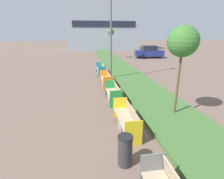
# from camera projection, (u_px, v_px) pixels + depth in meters

# --- Properties ---
(planter_grass_strip) EXTENTS (2.80, 120.00, 0.18)m
(planter_grass_strip) POSITION_uv_depth(u_px,v_px,m) (144.00, 90.00, 11.50)
(planter_grass_strip) COLOR #426B33
(planter_grass_strip) RESTS_ON ground
(building_backdrop) EXTENTS (15.31, 6.01, 9.69)m
(building_backdrop) POSITION_uv_depth(u_px,v_px,m) (103.00, 27.00, 38.06)
(building_backdrop) COLOR #939EAD
(building_backdrop) RESTS_ON ground
(bench_yellow_frame) EXTENTS (0.65, 2.20, 0.94)m
(bench_yellow_frame) POSITION_uv_depth(u_px,v_px,m) (127.00, 121.00, 6.89)
(bench_yellow_frame) COLOR gray
(bench_yellow_frame) RESTS_ON ground
(bench_green_frame) EXTENTS (0.65, 2.00, 0.94)m
(bench_green_frame) POSITION_uv_depth(u_px,v_px,m) (113.00, 95.00, 9.77)
(bench_green_frame) COLOR gray
(bench_green_frame) RESTS_ON ground
(bench_orange_frame) EXTENTS (0.65, 2.19, 0.94)m
(bench_orange_frame) POSITION_uv_depth(u_px,v_px,m) (106.00, 81.00, 12.59)
(bench_orange_frame) COLOR gray
(bench_orange_frame) RESTS_ON ground
(bench_teal_frame) EXTENTS (0.65, 2.37, 0.94)m
(bench_teal_frame) POSITION_uv_depth(u_px,v_px,m) (101.00, 70.00, 16.12)
(bench_teal_frame) COLOR gray
(bench_teal_frame) RESTS_ON ground
(litter_bin) EXTENTS (0.43, 0.43, 0.95)m
(litter_bin) POSITION_uv_depth(u_px,v_px,m) (125.00, 150.00, 4.99)
(litter_bin) COLOR #2D2D30
(litter_bin) RESTS_ON ground
(street_lamp_post) EXTENTS (0.24, 0.44, 8.75)m
(street_lamp_post) POSITION_uv_depth(u_px,v_px,m) (111.00, 17.00, 12.90)
(street_lamp_post) COLOR #56595B
(street_lamp_post) RESTS_ON ground
(sapling_tree_near) EXTENTS (1.28, 1.28, 3.99)m
(sapling_tree_near) POSITION_uv_depth(u_px,v_px,m) (183.00, 42.00, 7.09)
(sapling_tree_near) COLOR brown
(sapling_tree_near) RESTS_ON ground
(sapling_tree_far) EXTENTS (0.93, 0.93, 4.24)m
(sapling_tree_far) POSITION_uv_depth(u_px,v_px,m) (111.00, 32.00, 24.49)
(sapling_tree_far) COLOR brown
(sapling_tree_far) RESTS_ON ground
(parked_car_distant) EXTENTS (4.41, 2.35, 1.86)m
(parked_car_distant) POSITION_uv_depth(u_px,v_px,m) (149.00, 52.00, 26.34)
(parked_car_distant) COLOR navy
(parked_car_distant) RESTS_ON ground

